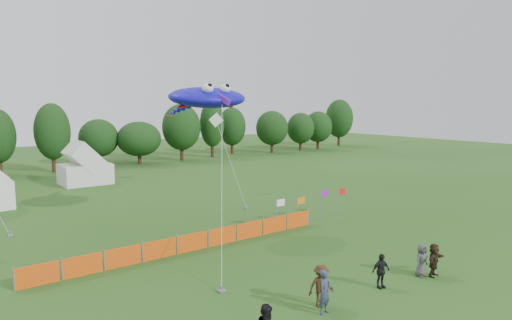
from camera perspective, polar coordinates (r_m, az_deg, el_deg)
ground at (r=21.31m, az=10.29°, el=-15.68°), size 160.00×160.00×0.00m
treeline at (r=60.36m, az=-21.92°, el=2.88°), size 104.57×8.78×8.36m
tent_right at (r=49.20m, az=-20.59°, el=-0.87°), size 4.74×3.79×3.34m
barrier_fence at (r=26.07m, az=-7.95°, el=-10.13°), size 17.90×0.06×1.00m
flag_row at (r=31.85m, az=6.93°, el=-5.34°), size 6.73×0.34×2.11m
spectator_a at (r=18.75m, az=8.60°, el=-15.99°), size 0.74×0.58×1.78m
spectator_c at (r=19.32m, az=8.12°, el=-15.31°), size 1.27×0.94×1.75m
spectator_d at (r=21.65m, az=15.33°, el=-13.22°), size 0.98×0.58×1.57m
spectator_e at (r=23.57m, az=19.97°, el=-11.69°), size 0.79×0.54×1.58m
spectator_f at (r=23.76m, az=21.36°, el=-11.56°), size 1.55×0.76×1.60m
stingray_kite at (r=29.94m, az=-6.41°, el=7.71°), size 8.06×16.14×9.47m
small_kite_white at (r=41.67m, az=-4.27°, el=2.85°), size 3.67×8.98×7.28m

